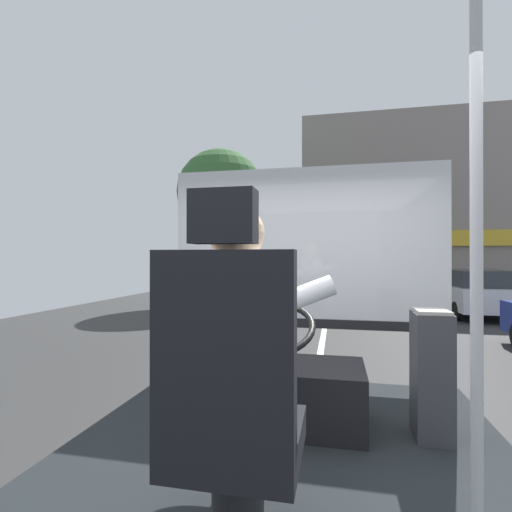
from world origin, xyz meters
name	(u,v)px	position (x,y,z in m)	size (l,w,h in m)	color
ground	(326,321)	(0.00, 8.80, -0.02)	(18.00, 44.00, 0.06)	#2F2F2F
driver_seat	(232,407)	(-0.08, -0.59, 1.21)	(0.48, 0.48, 1.34)	black
bus_driver	(239,341)	(-0.08, -0.48, 1.42)	(0.75, 0.56, 0.83)	black
steering_console	(280,390)	(-0.08, 0.61, 0.85)	(1.10, 0.99, 0.85)	black
handrail_pole	(476,266)	(0.79, -0.36, 1.71)	(0.04, 0.04, 2.16)	#B7B7BC
fare_box	(432,374)	(0.86, 0.61, 1.02)	(0.21, 0.26, 0.79)	#333338
windshield_panel	(305,265)	(0.00, 1.62, 1.68)	(2.50, 0.08, 1.48)	silver
street_tree	(221,194)	(-3.92, 11.61, 4.12)	(3.23, 3.23, 5.75)	#4C3828
shop_building	(450,212)	(5.33, 16.79, 3.83)	(12.90, 5.74, 7.66)	gray
parked_car_white	(476,292)	(4.42, 10.69, 0.70)	(1.88, 3.85, 1.37)	silver
parked_car_charcoal	(444,284)	(4.74, 15.39, 0.63)	(1.82, 4.39, 1.23)	#474C51
parked_car_black	(417,276)	(4.70, 20.77, 0.68)	(2.00, 3.93, 1.32)	black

